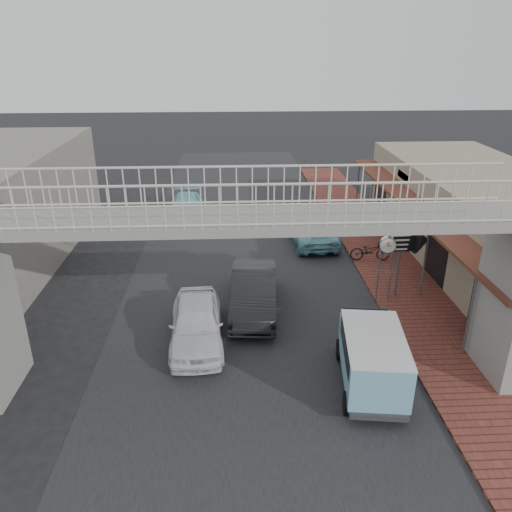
{
  "coord_description": "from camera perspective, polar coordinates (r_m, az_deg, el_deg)",
  "views": [
    {
      "loc": [
        -0.58,
        -16.42,
        9.43
      ],
      "look_at": [
        0.33,
        1.34,
        1.8
      ],
      "focal_mm": 35.0,
      "sensor_mm": 36.0,
      "label": 1
    }
  ],
  "objects": [
    {
      "name": "road_strip",
      "position": [
        18.94,
        -0.78,
        -6.62
      ],
      "size": [
        10.0,
        60.0,
        0.01
      ],
      "primitive_type": "cube",
      "color": "black",
      "rests_on": "ground"
    },
    {
      "name": "white_hatchback",
      "position": [
        17.03,
        -6.83,
        -7.63
      ],
      "size": [
        1.95,
        4.43,
        1.49
      ],
      "primitive_type": "imported",
      "rotation": [
        0.0,
        0.0,
        0.05
      ],
      "color": "white",
      "rests_on": "ground"
    },
    {
      "name": "footbridge",
      "position": [
        13.92,
        -0.22,
        -3.48
      ],
      "size": [
        16.4,
        2.4,
        6.34
      ],
      "color": "gray",
      "rests_on": "ground"
    },
    {
      "name": "motorcycle_near",
      "position": [
        23.62,
        12.91,
        0.61
      ],
      "size": [
        1.87,
        0.74,
        0.97
      ],
      "primitive_type": "imported",
      "rotation": [
        0.0,
        0.0,
        1.52
      ],
      "color": "black",
      "rests_on": "sidewalk"
    },
    {
      "name": "motorcycle_far",
      "position": [
        25.35,
        15.15,
        1.87
      ],
      "size": [
        1.55,
        0.9,
        0.9
      ],
      "primitive_type": "imported",
      "rotation": [
        0.0,
        0.0,
        1.91
      ],
      "color": "black",
      "rests_on": "sidewalk"
    },
    {
      "name": "dark_sedan",
      "position": [
        18.8,
        -0.26,
        -4.15
      ],
      "size": [
        2.0,
        4.88,
        1.57
      ],
      "primitive_type": "imported",
      "rotation": [
        0.0,
        0.0,
        -0.07
      ],
      "color": "black",
      "rests_on": "ground"
    },
    {
      "name": "ground",
      "position": [
        18.94,
        -0.78,
        -6.63
      ],
      "size": [
        120.0,
        120.0,
        0.0
      ],
      "primitive_type": "plane",
      "color": "black",
      "rests_on": "ground"
    },
    {
      "name": "building_far_left",
      "position": [
        25.68,
        -26.84,
        5.03
      ],
      "size": [
        5.0,
        14.0,
        5.0
      ],
      "primitive_type": "cube",
      "color": "gray",
      "rests_on": "ground"
    },
    {
      "name": "shophouse_row",
      "position": [
        24.61,
        25.29,
        3.39
      ],
      "size": [
        7.2,
        18.0,
        4.0
      ],
      "color": "gray",
      "rests_on": "ground"
    },
    {
      "name": "angkot_van",
      "position": [
        15.04,
        13.16,
        -10.78
      ],
      "size": [
        2.14,
        3.94,
        1.85
      ],
      "rotation": [
        0.0,
        0.0,
        -0.13
      ],
      "color": "black",
      "rests_on": "ground"
    },
    {
      "name": "street_clock",
      "position": [
        19.57,
        14.79,
        0.92
      ],
      "size": [
        0.67,
        0.61,
        2.6
      ],
      "rotation": [
        0.0,
        0.0,
        -0.25
      ],
      "color": "#59595B",
      "rests_on": "sidewalk"
    },
    {
      "name": "angkot_curb",
      "position": [
        25.48,
        6.41,
        2.86
      ],
      "size": [
        2.35,
        4.64,
        1.26
      ],
      "primitive_type": "imported",
      "rotation": [
        0.0,
        0.0,
        3.2
      ],
      "color": "#6FB2C0",
      "rests_on": "ground"
    },
    {
      "name": "arrow_sign",
      "position": [
        20.16,
        18.13,
        1.62
      ],
      "size": [
        1.66,
        1.05,
        2.85
      ],
      "rotation": [
        0.0,
        0.0,
        0.04
      ],
      "color": "#59595B",
      "rests_on": "sidewalk"
    },
    {
      "name": "sidewalk",
      "position": [
        22.7,
        15.55,
        -2.1
      ],
      "size": [
        3.0,
        40.0,
        0.1
      ],
      "primitive_type": "cube",
      "color": "brown",
      "rests_on": "ground"
    },
    {
      "name": "angkot_far",
      "position": [
        29.3,
        -7.95,
        5.55
      ],
      "size": [
        1.98,
        4.53,
        1.3
      ],
      "primitive_type": "imported",
      "rotation": [
        0.0,
        0.0,
        0.04
      ],
      "color": "#7DCCD9",
      "rests_on": "ground"
    }
  ]
}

